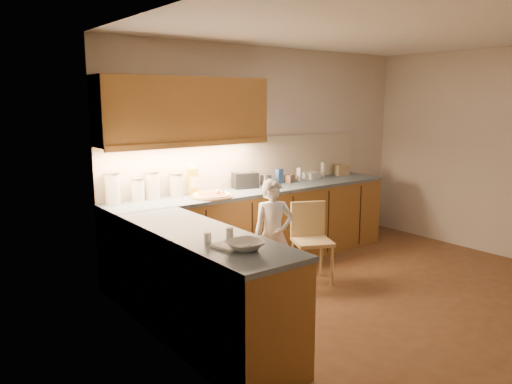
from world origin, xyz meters
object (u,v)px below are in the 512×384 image
pizza_on_board (212,195)px  wooden_chair (311,236)px  toaster (245,180)px  child (273,235)px  oil_jug (192,181)px

pizza_on_board → wooden_chair: pizza_on_board is taller
toaster → wooden_chair: bearing=-62.5°
child → wooden_chair: size_ratio=1.35×
child → oil_jug: size_ratio=3.30×
oil_jug → pizza_on_board: bearing=-67.2°
wooden_chair → child: bearing=-159.8°
pizza_on_board → child: bearing=-64.0°
oil_jug → toaster: (0.72, -0.00, -0.07)m
child → wooden_chair: 0.50m
pizza_on_board → wooden_chair: (0.82, -0.70, -0.44)m
wooden_chair → pizza_on_board: bearing=164.2°
oil_jug → wooden_chair: bearing=-45.7°
child → oil_jug: 1.11m
pizza_on_board → wooden_chair: size_ratio=0.52×
pizza_on_board → child: child is taller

